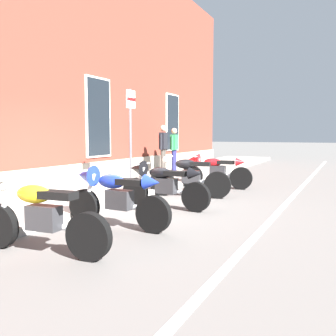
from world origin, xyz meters
The scene contains 11 objects.
ground_plane centered at (0.00, 0.00, 0.00)m, with size 140.00×140.00×0.00m, color #565451.
sidewalk centered at (0.00, 1.38, 0.08)m, with size 32.74×2.75×0.15m, color gray.
lane_stripe centered at (0.00, -3.20, 0.00)m, with size 32.74×0.12×0.01m, color silver.
motorcycle_yellow_naked centered at (-3.27, -0.86, 0.48)m, with size 0.62×2.06×0.98m.
motorcycle_blue_sport centered at (-1.71, -0.92, 0.56)m, with size 0.62×2.01×1.03m.
motorcycle_black_sport centered at (0.08, -0.88, 0.55)m, with size 0.62×2.09×1.00m.
motorcycle_black_naked centered at (1.60, -0.86, 0.50)m, with size 0.64×2.08×1.02m.
motorcycle_red_sport centered at (3.31, -0.91, 0.55)m, with size 0.62×2.09×1.00m.
pedestrian_dark_jacket centered at (5.23, 1.74, 1.15)m, with size 0.65×0.26×1.76m.
pedestrian_striped_shirt centered at (6.02, 1.68, 1.08)m, with size 0.58×0.26×1.66m.
parking_sign centered at (1.00, 0.45, 1.78)m, with size 0.36×0.07×2.53m.
Camera 1 is at (-6.64, -4.44, 1.56)m, focal length 38.65 mm.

